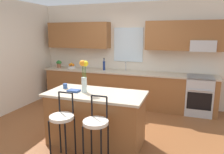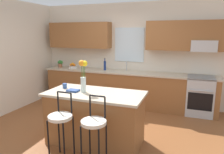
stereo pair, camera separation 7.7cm
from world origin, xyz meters
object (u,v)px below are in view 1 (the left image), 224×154
potted_plant_small (59,63)px  bar_stool_middle (96,125)px  bottle_olive_oil (104,65)px  flower_vase (84,74)px  kitchen_island (96,118)px  mug_ceramic (65,86)px  oven_range (199,95)px  fruit_bowl_oranges (72,66)px  cookbook (74,91)px  bar_stool_near (62,120)px

potted_plant_small → bar_stool_middle: bearing=-49.1°
bottle_olive_oil → flower_vase: bearing=-77.3°
potted_plant_small → kitchen_island: bearing=-45.2°
mug_ceramic → bottle_olive_oil: bottle_olive_oil is taller
kitchen_island → mug_ceramic: (-0.63, 0.07, 0.50)m
oven_range → fruit_bowl_oranges: 3.47m
flower_vase → potted_plant_small: flower_vase is taller
oven_range → mug_ceramic: mug_ceramic is taller
bar_stool_middle → flower_vase: 0.96m
kitchen_island → potted_plant_small: potted_plant_small is taller
bar_stool_middle → bottle_olive_oil: (-0.94, 2.73, 0.42)m
fruit_bowl_oranges → bottle_olive_oil: 1.01m
flower_vase → potted_plant_small: (-1.90, 2.15, -0.21)m
flower_vase → fruit_bowl_oranges: (-1.49, 2.15, -0.27)m
flower_vase → cookbook: flower_vase is taller
bar_stool_near → flower_vase: (0.09, 0.58, 0.61)m
bar_stool_near → cookbook: bar_stool_near is taller
oven_range → flower_vase: flower_vase is taller
cookbook → bottle_olive_oil: bearing=97.6°
oven_range → bar_stool_middle: bar_stool_middle is taller
kitchen_island → bar_stool_near: 0.71m
bar_stool_middle → mug_ceramic: bar_stool_middle is taller
oven_range → fruit_bowl_oranges: (-3.43, 0.03, 0.51)m
oven_range → bottle_olive_oil: size_ratio=2.79×
bar_stool_near → fruit_bowl_oranges: (-1.40, 2.73, 0.34)m
cookbook → mug_ceramic: bearing=151.9°
bar_stool_middle → potted_plant_small: (-2.36, 2.73, 0.40)m
oven_range → flower_vase: 2.99m
oven_range → flower_vase: size_ratio=1.65×
flower_vase → bottle_olive_oil: 2.21m
mug_ceramic → bar_stool_near: bearing=-62.8°
potted_plant_small → oven_range: bearing=-0.4°
oven_range → fruit_bowl_oranges: size_ratio=3.83×
cookbook → kitchen_island: bearing=10.4°
bar_stool_middle → fruit_bowl_oranges: 3.37m
fruit_bowl_oranges → kitchen_island: bearing=-51.6°
flower_vase → bottle_olive_oil: bearing=102.7°
bar_stool_middle → potted_plant_small: size_ratio=4.90×
oven_range → cookbook: bearing=-134.9°
flower_vase → bar_stool_near: bearing=-99.0°
flower_vase → potted_plant_small: bearing=131.5°
oven_range → kitchen_island: same height
bar_stool_near → flower_vase: 0.85m
bar_stool_near → bar_stool_middle: (0.55, 0.00, 0.00)m
bar_stool_near → potted_plant_small: bearing=123.6°
flower_vase → bar_stool_middle: bearing=-51.6°
bottle_olive_oil → bar_stool_near: bearing=-81.8°
fruit_bowl_oranges → bar_stool_middle: bearing=-54.6°
bar_stool_middle → potted_plant_small: 3.63m
oven_range → mug_ceramic: (-2.39, -2.01, 0.51)m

